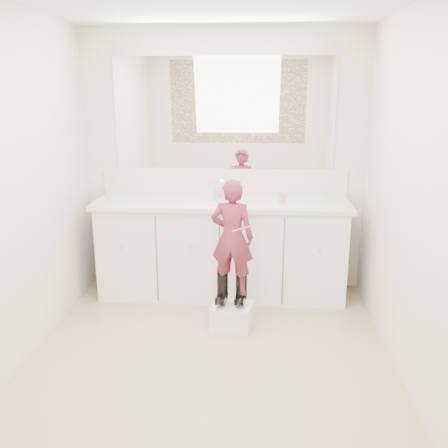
{
  "coord_description": "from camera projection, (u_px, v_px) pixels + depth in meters",
  "views": [
    {
      "loc": [
        0.33,
        -3.11,
        1.89
      ],
      "look_at": [
        0.06,
        0.64,
        0.84
      ],
      "focal_mm": 40.0,
      "sensor_mm": 36.0,
      "label": 1
    }
  ],
  "objects": [
    {
      "name": "backsplash",
      "position": [
        224.0,
        182.0,
        4.67
      ],
      "size": [
        2.28,
        0.03,
        0.25
      ],
      "primitive_type": "cube",
      "color": "beige",
      "rests_on": "countertop"
    },
    {
      "name": "cup",
      "position": [
        282.0,
        198.0,
        4.39
      ],
      "size": [
        0.1,
        0.1,
        0.09
      ],
      "primitive_type": "imported",
      "rotation": [
        0.0,
        0.0,
        0.14
      ],
      "color": "#C2B49B",
      "rests_on": "countertop"
    },
    {
      "name": "step_stool",
      "position": [
        232.0,
        316.0,
        4.0
      ],
      "size": [
        0.35,
        0.31,
        0.2
      ],
      "primitive_type": "cube",
      "rotation": [
        0.0,
        0.0,
        -0.15
      ],
      "color": "silver",
      "rests_on": "floor"
    },
    {
      "name": "boot_left",
      "position": [
        223.0,
        288.0,
        3.97
      ],
      "size": [
        0.12,
        0.19,
        0.26
      ],
      "primitive_type": null,
      "rotation": [
        0.0,
        0.0,
        -0.15
      ],
      "color": "black",
      "rests_on": "step_stool"
    },
    {
      "name": "mirror",
      "position": [
        224.0,
        114.0,
        4.51
      ],
      "size": [
        2.0,
        0.02,
        1.0
      ],
      "primitive_type": "cube",
      "color": "white",
      "rests_on": "wall_back"
    },
    {
      "name": "floor",
      "position": [
        209.0,
        363.0,
        3.52
      ],
      "size": [
        3.0,
        3.0,
        0.0
      ],
      "primitive_type": "plane",
      "color": "#8F7B5E",
      "rests_on": "ground"
    },
    {
      "name": "vanity_cabinet",
      "position": [
        222.0,
        250.0,
        4.58
      ],
      "size": [
        2.2,
        0.55,
        0.85
      ],
      "primitive_type": "cube",
      "color": "silver",
      "rests_on": "floor"
    },
    {
      "name": "dot_panel",
      "position": [
        160.0,
        160.0,
        1.64
      ],
      "size": [
        2.0,
        0.01,
        1.2
      ],
      "primitive_type": "cube",
      "color": "#472819",
      "rests_on": "wall_front"
    },
    {
      "name": "wall_front",
      "position": [
        164.0,
        288.0,
        1.75
      ],
      "size": [
        2.6,
        0.0,
        2.6
      ],
      "primitive_type": "plane",
      "rotation": [
        -1.57,
        0.0,
        0.0
      ],
      "color": "beige",
      "rests_on": "floor"
    },
    {
      "name": "toothbrush",
      "position": [
        241.0,
        229.0,
        3.74
      ],
      "size": [
        0.14,
        0.03,
        0.06
      ],
      "primitive_type": "cylinder",
      "rotation": [
        0.0,
        1.22,
        -0.15
      ],
      "color": "pink",
      "rests_on": "toddler"
    },
    {
      "name": "soap_bottle",
      "position": [
        210.0,
        190.0,
        4.48
      ],
      "size": [
        0.09,
        0.1,
        0.18
      ],
      "primitive_type": "imported",
      "rotation": [
        0.0,
        0.0,
        -0.18
      ],
      "color": "beige",
      "rests_on": "countertop"
    },
    {
      "name": "countertop",
      "position": [
        222.0,
        204.0,
        4.45
      ],
      "size": [
        2.28,
        0.58,
        0.04
      ],
      "primitive_type": "cube",
      "color": "beige",
      "rests_on": "vanity_cabinet"
    },
    {
      "name": "wall_right",
      "position": [
        415.0,
        200.0,
        3.11
      ],
      "size": [
        0.0,
        3.0,
        3.0
      ],
      "primitive_type": "plane",
      "rotation": [
        1.57,
        0.0,
        -1.57
      ],
      "color": "beige",
      "rests_on": "floor"
    },
    {
      "name": "toddler",
      "position": [
        232.0,
        237.0,
        3.85
      ],
      "size": [
        0.36,
        0.27,
        0.91
      ],
      "primitive_type": "imported",
      "rotation": [
        0.0,
        0.0,
        2.99
      ],
      "color": "#A9344B",
      "rests_on": "step_stool"
    },
    {
      "name": "boot_right",
      "position": [
        241.0,
        289.0,
        3.96
      ],
      "size": [
        0.12,
        0.19,
        0.26
      ],
      "primitive_type": null,
      "rotation": [
        0.0,
        0.0,
        -0.15
      ],
      "color": "black",
      "rests_on": "step_stool"
    },
    {
      "name": "wall_back",
      "position": [
        224.0,
        162.0,
        4.64
      ],
      "size": [
        2.6,
        0.0,
        2.6
      ],
      "primitive_type": "plane",
      "rotation": [
        1.57,
        0.0,
        0.0
      ],
      "color": "beige",
      "rests_on": "floor"
    },
    {
      "name": "faucet",
      "position": [
        223.0,
        192.0,
        4.59
      ],
      "size": [
        0.08,
        0.08,
        0.1
      ],
      "primitive_type": "cylinder",
      "color": "silver",
      "rests_on": "countertop"
    },
    {
      "name": "wall_left",
      "position": [
        11.0,
        194.0,
        3.28
      ],
      "size": [
        0.0,
        3.0,
        3.0
      ],
      "primitive_type": "plane",
      "rotation": [
        1.57,
        0.0,
        1.57
      ],
      "color": "beige",
      "rests_on": "floor"
    }
  ]
}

